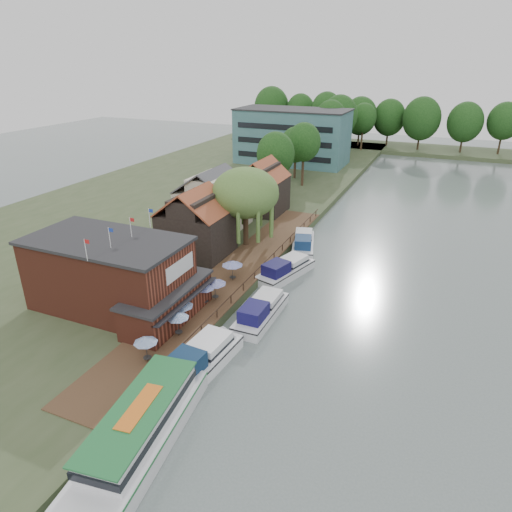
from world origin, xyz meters
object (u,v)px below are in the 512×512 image
at_px(umbrella_1, 178,324).
at_px(tour_boat, 136,433).
at_px(cottage_c, 262,186).
at_px(willow, 246,208).
at_px(cottage_b, 213,198).
at_px(cruiser_2, 286,267).
at_px(cruiser_0, 199,358).
at_px(umbrella_5, 232,270).
at_px(swan, 155,404).
at_px(umbrella_3, 205,294).
at_px(hotel_block, 292,136).
at_px(umbrella_0, 146,349).
at_px(pub, 126,277).
at_px(umbrella_4, 215,289).
at_px(umbrella_2, 181,312).
at_px(cruiser_3, 303,241).
at_px(cottage_a, 196,222).
at_px(cruiser_1, 261,308).

distance_m(umbrella_1, tour_boat, 12.21).
bearing_deg(cottage_c, willow, -75.96).
xyz_separation_m(cottage_b, cruiser_2, (14.91, -9.88, -4.05)).
bearing_deg(cruiser_0, umbrella_5, 109.29).
xyz_separation_m(umbrella_1, cruiser_0, (3.50, -2.51, -0.95)).
xyz_separation_m(cruiser_0, swan, (-0.98, -4.96, -1.12)).
relative_size(umbrella_3, cruiser_2, 0.24).
xyz_separation_m(hotel_block, cruiser_0, (18.48, -75.59, -5.81)).
distance_m(umbrella_0, swan, 4.75).
bearing_deg(cottage_c, pub, -90.00).
bearing_deg(hotel_block, umbrella_4, -77.28).
relative_size(umbrella_2, umbrella_4, 1.01).
distance_m(cruiser_2, tour_boat, 28.70).
height_order(cottage_c, umbrella_0, cottage_c).
distance_m(umbrella_2, swan, 10.13).
bearing_deg(pub, cruiser_3, 67.02).
relative_size(pub, umbrella_2, 8.38).
height_order(pub, umbrella_3, pub).
distance_m(umbrella_0, umbrella_2, 6.15).
xyz_separation_m(cruiser_3, tour_boat, (0.81, -37.65, 0.46)).
bearing_deg(cruiser_0, tour_boat, -82.61).
bearing_deg(cruiser_2, cottage_a, -163.63).
relative_size(pub, cruiser_0, 1.84).
distance_m(willow, swan, 30.74).
bearing_deg(pub, cruiser_1, 23.17).
distance_m(cruiser_3, swan, 33.64).
bearing_deg(cruiser_3, cottage_c, 119.79).
distance_m(cottage_c, umbrella_1, 36.87).
bearing_deg(umbrella_3, cruiser_3, 79.36).
bearing_deg(cruiser_1, swan, -99.63).
distance_m(umbrella_5, cruiser_0, 14.94).
xyz_separation_m(cottage_b, swan, (13.50, -34.55, -5.03)).
bearing_deg(tour_boat, cruiser_0, 86.00).
distance_m(cottage_a, umbrella_2, 17.07).
height_order(hotel_block, umbrella_1, hotel_block).
distance_m(cottage_a, cruiser_1, 16.80).
xyz_separation_m(cottage_b, cruiser_0, (14.48, -29.59, -3.91)).
height_order(willow, cruiser_0, willow).
xyz_separation_m(cottage_a, willow, (4.50, 5.00, 0.96)).
xyz_separation_m(cruiser_1, cruiser_3, (-1.77, 18.94, -0.02)).
height_order(willow, umbrella_0, willow).
bearing_deg(umbrella_5, umbrella_1, -87.88).
relative_size(cottage_b, umbrella_1, 4.04).
distance_m(pub, cruiser_0, 11.91).
relative_size(hotel_block, willow, 2.44).
distance_m(willow, umbrella_5, 11.35).
xyz_separation_m(cruiser_2, swan, (-1.41, -24.67, -0.98)).
height_order(cottage_c, umbrella_4, cottage_c).
height_order(hotel_block, umbrella_3, hotel_block).
bearing_deg(umbrella_4, umbrella_5, 94.11).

